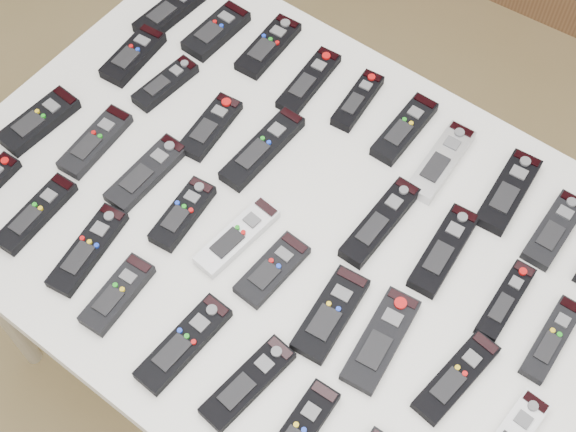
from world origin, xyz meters
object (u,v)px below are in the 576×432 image
Objects in this scene: remote_17 at (552,339)px; remote_19 at (95,142)px; remote_8 at (554,230)px; remote_10 at (133,55)px; remote_0 at (171,11)px; remote_32 at (184,344)px; remote_14 at (380,222)px; remote_5 at (404,129)px; remote_11 at (165,84)px; remote_12 at (210,127)px; remote_29 at (36,214)px; remote_18 at (39,121)px; remote_16 at (505,301)px; remote_20 at (146,173)px; remote_13 at (263,149)px; remote_25 at (381,340)px; table at (288,237)px; remote_30 at (88,249)px; remote_15 at (444,250)px; remote_6 at (441,162)px; remote_3 at (309,81)px; remote_1 at (216,31)px; remote_21 at (183,214)px; remote_7 at (508,192)px; remote_23 at (272,270)px; remote_26 at (456,377)px; remote_24 at (331,314)px; remote_22 at (237,237)px; remote_33 at (248,383)px; remote_4 at (358,100)px; remote_2 at (268,46)px.

remote_17 is 0.90m from remote_19.
remote_8 is 1.07× the size of remote_10.
remote_0 is 0.76m from remote_32.
remote_8 is 0.84× the size of remote_14.
remote_11 is at bearing -157.04° from remote_5.
remote_12 is 0.90× the size of remote_29.
remote_18 is at bearing -144.95° from remote_5.
remote_11 is 0.93× the size of remote_16.
remote_20 is 0.95× the size of remote_32.
remote_13 is 0.44m from remote_25.
remote_12 is at bearing -144.40° from remote_5.
table is 0.50m from remote_17.
remote_25 is 1.01× the size of remote_30.
remote_15 reaches higher than remote_30.
remote_8 is 0.75m from remote_20.
remote_8 is 0.94m from remote_29.
remote_3 is at bearing 175.09° from remote_6.
remote_29 is at bearing -117.80° from remote_20.
remote_1 is at bearing 145.34° from table.
remote_18 is at bearing 142.94° from remote_30.
remote_15 is at bearing 12.06° from remote_19.
remote_21 is (0.24, -0.38, 0.00)m from remote_1.
remote_30 is at bearing -138.77° from remote_7.
remote_16 reaches higher than remote_3.
remote_25 is 0.99× the size of remote_32.
remote_20 is at bearing -53.05° from remote_11.
remote_6 is at bearing 42.52° from remote_29.
remote_16 is 0.92× the size of remote_29.
remote_7 reaches higher than remote_20.
remote_23 is 0.84× the size of remote_26.
remote_11 is 0.60m from remote_24.
remote_14 is 1.12× the size of remote_22.
remote_19 reaches higher than remote_17.
remote_24 is 0.18m from remote_33.
remote_10 and remote_15 have the same top height.
remote_30 is at bearing 175.08° from remote_32.
remote_8 is 0.93× the size of remote_33.
remote_13 is 1.17× the size of remote_24.
remote_7 is 0.90× the size of remote_13.
remote_4 and remote_24 have the same top height.
remote_5 is 0.92× the size of remote_6.
remote_2 is 0.96× the size of remote_33.
remote_8 is at bearing 43.99° from remote_22.
remote_25 is at bearing -19.48° from table.
remote_3 is at bearing 21.61° from remote_10.
remote_6 is 1.10× the size of remote_19.
remote_12 is 0.25m from remote_22.
remote_33 is (-0.12, -0.40, -0.00)m from remote_15.
remote_5 is 0.91× the size of remote_32.
remote_14 is (0.30, -0.19, 0.00)m from remote_3.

